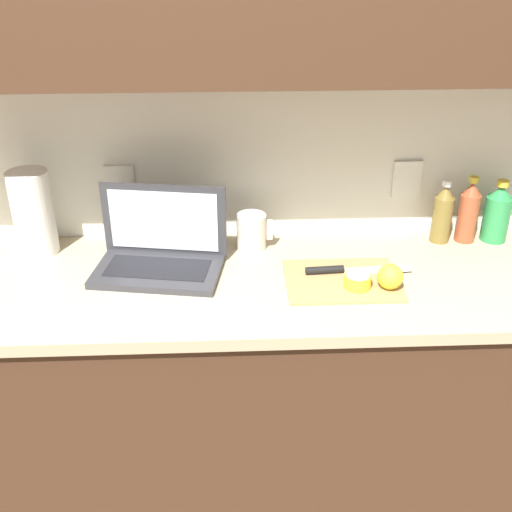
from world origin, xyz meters
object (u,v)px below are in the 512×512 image
at_px(cutting_board, 342,280).
at_px(paper_towel_roll, 33,213).
at_px(lemon_half_cut, 358,281).
at_px(measuring_cup, 252,232).
at_px(knife, 340,270).
at_px(bottle_water_clear, 497,213).
at_px(bottle_oil_tall, 468,212).
at_px(lemon_whole_beside, 390,277).
at_px(laptop, 160,250).
at_px(bottle_green_soda, 442,214).

relative_size(cutting_board, paper_towel_roll, 1.23).
distance_m(lemon_half_cut, measuring_cup, 0.39).
bearing_deg(paper_towel_roll, measuring_cup, -0.43).
xyz_separation_m(knife, bottle_water_clear, (0.53, 0.20, 0.07)).
distance_m(bottle_oil_tall, bottle_water_clear, 0.09).
bearing_deg(lemon_whole_beside, laptop, 165.85).
relative_size(knife, bottle_water_clear, 1.54).
distance_m(bottle_green_soda, bottle_oil_tall, 0.08).
bearing_deg(knife, bottle_green_soda, 26.15).
distance_m(laptop, lemon_whole_beside, 0.66).
distance_m(laptop, bottle_water_clear, 1.05).
bearing_deg(cutting_board, knife, 90.51).
relative_size(laptop, bottle_oil_tall, 1.83).
height_order(laptop, paper_towel_roll, paper_towel_roll).
xyz_separation_m(bottle_green_soda, paper_towel_roll, (-1.25, -0.02, 0.04)).
bearing_deg(paper_towel_roll, bottle_green_soda, 0.82).
xyz_separation_m(lemon_whole_beside, paper_towel_roll, (-1.02, 0.28, 0.09)).
xyz_separation_m(lemon_whole_beside, bottle_green_soda, (0.23, 0.30, 0.05)).
xyz_separation_m(laptop, measuring_cup, (0.27, 0.11, -0.00)).
bearing_deg(bottle_green_soda, measuring_cup, -177.80).
bearing_deg(measuring_cup, laptop, -157.61).
xyz_separation_m(knife, lemon_whole_beside, (0.12, -0.09, 0.03)).
relative_size(cutting_board, lemon_half_cut, 4.23).
relative_size(lemon_whole_beside, bottle_green_soda, 0.35).
relative_size(laptop, bottle_water_clear, 1.96).
distance_m(cutting_board, paper_towel_roll, 0.94).
xyz_separation_m(bottle_water_clear, paper_towel_roll, (-1.43, -0.02, 0.04)).
height_order(cutting_board, measuring_cup, measuring_cup).
height_order(lemon_whole_beside, measuring_cup, measuring_cup).
height_order(cutting_board, lemon_half_cut, lemon_half_cut).
relative_size(bottle_green_soda, bottle_water_clear, 1.02).
distance_m(knife, lemon_half_cut, 0.09).
bearing_deg(lemon_half_cut, paper_towel_roll, 164.01).
xyz_separation_m(cutting_board, knife, (-0.00, 0.04, 0.01)).
bearing_deg(laptop, lemon_half_cut, -6.03).
xyz_separation_m(bottle_oil_tall, paper_towel_roll, (-1.33, -0.02, 0.03)).
xyz_separation_m(lemon_half_cut, measuring_cup, (-0.28, 0.26, 0.03)).
bearing_deg(bottle_green_soda, bottle_water_clear, -0.00).
relative_size(bottle_oil_tall, bottle_water_clear, 1.07).
relative_size(cutting_board, measuring_cup, 2.84).
xyz_separation_m(lemon_half_cut, bottle_water_clear, (0.49, 0.29, 0.06)).
height_order(bottle_green_soda, bottle_water_clear, bottle_green_soda).
bearing_deg(bottle_green_soda, lemon_whole_beside, -127.73).
xyz_separation_m(cutting_board, bottle_water_clear, (0.52, 0.24, 0.09)).
distance_m(laptop, bottle_oil_tall, 0.96).
height_order(knife, bottle_water_clear, bottle_water_clear).
height_order(cutting_board, paper_towel_roll, paper_towel_roll).
bearing_deg(laptop, paper_towel_roll, 172.50).
height_order(lemon_half_cut, bottle_oil_tall, bottle_oil_tall).
bearing_deg(lemon_whole_beside, bottle_oil_tall, 43.62).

